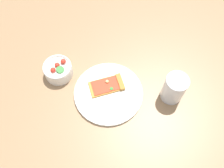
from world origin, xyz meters
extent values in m
plane|color=#93704C|center=(0.00, 0.00, 0.00)|extent=(2.40, 2.40, 0.00)
cylinder|color=silver|center=(0.01, -0.02, 0.01)|extent=(0.27, 0.27, 0.01)
cube|color=gold|center=(-0.01, 0.00, 0.02)|extent=(0.15, 0.13, 0.01)
cube|color=#B77A33|center=(0.04, 0.03, 0.02)|extent=(0.05, 0.07, 0.02)
cube|color=red|center=(-0.01, 0.00, 0.02)|extent=(0.13, 0.11, 0.00)
cylinder|color=#388433|center=(0.02, -0.01, 0.03)|extent=(0.01, 0.01, 0.00)
sphere|color=#F2D87F|center=(-0.01, 0.01, 0.03)|extent=(0.01, 0.01, 0.01)
cylinder|color=white|center=(-0.21, 0.03, 0.03)|extent=(0.11, 0.11, 0.05)
torus|color=white|center=(-0.21, 0.03, 0.06)|extent=(0.11, 0.11, 0.01)
sphere|color=red|center=(-0.21, 0.03, 0.06)|extent=(0.02, 0.02, 0.02)
sphere|color=red|center=(-0.22, 0.01, 0.06)|extent=(0.02, 0.02, 0.02)
sphere|color=red|center=(-0.19, 0.05, 0.06)|extent=(0.02, 0.02, 0.02)
cylinder|color=#2D722D|center=(-0.19, 0.01, 0.06)|extent=(0.03, 0.03, 0.01)
cylinder|color=silver|center=(0.25, 0.02, 0.06)|extent=(0.08, 0.08, 0.13)
cylinder|color=black|center=(0.25, 0.02, 0.05)|extent=(0.07, 0.07, 0.10)
camera|label=1|loc=(0.10, -0.42, 0.87)|focal=38.87mm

